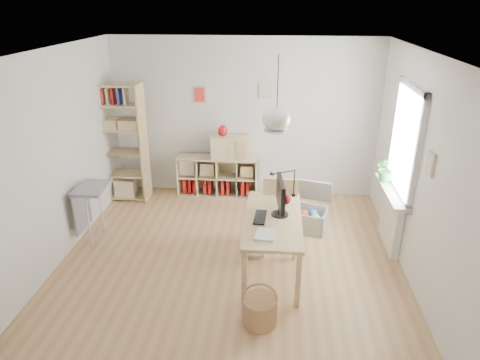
# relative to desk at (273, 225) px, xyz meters

# --- Properties ---
(ground) EXTENTS (4.50, 4.50, 0.00)m
(ground) POSITION_rel_desk_xyz_m (-0.55, 0.15, -0.66)
(ground) COLOR tan
(ground) RESTS_ON ground
(room_shell) EXTENTS (4.50, 4.50, 4.50)m
(room_shell) POSITION_rel_desk_xyz_m (-0.00, 0.00, 1.34)
(room_shell) COLOR white
(room_shell) RESTS_ON ground
(window_unit) EXTENTS (0.07, 1.16, 1.46)m
(window_unit) POSITION_rel_desk_xyz_m (1.68, 0.75, 0.89)
(window_unit) COLOR white
(window_unit) RESTS_ON ground
(radiator) EXTENTS (0.10, 0.80, 0.80)m
(radiator) POSITION_rel_desk_xyz_m (1.64, 0.75, -0.26)
(radiator) COLOR white
(radiator) RESTS_ON ground
(windowsill) EXTENTS (0.22, 1.20, 0.06)m
(windowsill) POSITION_rel_desk_xyz_m (1.59, 0.75, 0.17)
(windowsill) COLOR white
(windowsill) RESTS_ON radiator
(desk) EXTENTS (0.70, 1.50, 0.75)m
(desk) POSITION_rel_desk_xyz_m (0.00, 0.00, 0.00)
(desk) COLOR tan
(desk) RESTS_ON ground
(cube_shelf) EXTENTS (1.40, 0.38, 0.72)m
(cube_shelf) POSITION_rel_desk_xyz_m (-1.02, 2.23, -0.36)
(cube_shelf) COLOR tan
(cube_shelf) RESTS_ON ground
(tall_bookshelf) EXTENTS (0.80, 0.38, 2.00)m
(tall_bookshelf) POSITION_rel_desk_xyz_m (-2.59, 1.95, 0.43)
(tall_bookshelf) COLOR tan
(tall_bookshelf) RESTS_ON ground
(side_table) EXTENTS (0.40, 0.55, 0.85)m
(side_table) POSITION_rel_desk_xyz_m (-2.59, 0.50, 0.01)
(side_table) COLOR gray
(side_table) RESTS_ON ground
(chair) EXTENTS (0.49, 0.49, 0.99)m
(chair) POSITION_rel_desk_xyz_m (0.09, 0.53, -0.09)
(chair) COLOR gray
(chair) RESTS_ON ground
(wicker_basket) EXTENTS (0.38, 0.37, 0.52)m
(wicker_basket) POSITION_rel_desk_xyz_m (-0.11, -1.01, -0.49)
(wicker_basket) COLOR #8B5F3F
(wicker_basket) RESTS_ON ground
(storage_chest) EXTENTS (0.81, 0.86, 0.67)m
(storage_chest) POSITION_rel_desk_xyz_m (0.50, 1.18, -0.44)
(storage_chest) COLOR silver
(storage_chest) RESTS_ON ground
(monitor) EXTENTS (0.22, 0.54, 0.47)m
(monitor) POSITION_rel_desk_xyz_m (0.08, 0.09, 0.36)
(monitor) COLOR black
(monitor) RESTS_ON desk
(keyboard) EXTENTS (0.16, 0.38, 0.02)m
(keyboard) POSITION_rel_desk_xyz_m (-0.16, -0.01, 0.10)
(keyboard) COLOR black
(keyboard) RESTS_ON desk
(task_lamp) EXTENTS (0.36, 0.13, 0.39)m
(task_lamp) POSITION_rel_desk_xyz_m (0.09, 0.61, 0.36)
(task_lamp) COLOR black
(task_lamp) RESTS_ON desk
(yarn_ball) EXTENTS (0.14, 0.14, 0.14)m
(yarn_ball) POSITION_rel_desk_xyz_m (0.16, 0.41, 0.16)
(yarn_ball) COLOR #46090F
(yarn_ball) RESTS_ON desk
(paper_tray) EXTENTS (0.25, 0.29, 0.03)m
(paper_tray) POSITION_rel_desk_xyz_m (-0.08, -0.44, 0.11)
(paper_tray) COLOR white
(paper_tray) RESTS_ON desk
(drawer_chest) EXTENTS (0.70, 0.41, 0.38)m
(drawer_chest) POSITION_rel_desk_xyz_m (-0.78, 2.19, 0.25)
(drawer_chest) COLOR tan
(drawer_chest) RESTS_ON cube_shelf
(red_vase) EXTENTS (0.16, 0.16, 0.19)m
(red_vase) POSITION_rel_desk_xyz_m (-0.90, 2.19, 0.53)
(red_vase) COLOR maroon
(red_vase) RESTS_ON drawer_chest
(potted_plant) EXTENTS (0.36, 0.32, 0.36)m
(potted_plant) POSITION_rel_desk_xyz_m (1.57, 1.05, 0.39)
(potted_plant) COLOR #2D6C28
(potted_plant) RESTS_ON windowsill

